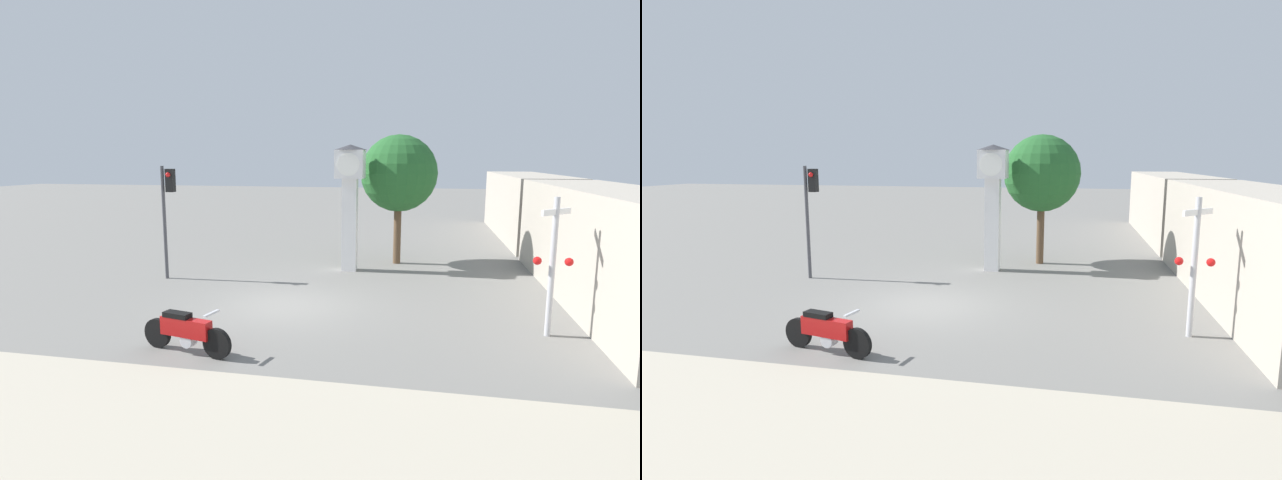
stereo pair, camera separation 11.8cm
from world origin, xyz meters
TOP-DOWN VIEW (x-y plane):
  - ground_plane at (0.00, 0.00)m, footprint 120.00×120.00m
  - sidewalk_strip at (0.00, -7.89)m, footprint 36.00×6.00m
  - motorcycle at (-1.18, -3.89)m, footprint 2.27×0.70m
  - clock_tower at (1.11, 5.06)m, footprint 1.25×1.25m
  - freight_train at (9.27, 8.80)m, footprint 2.80×25.10m
  - traffic_light at (-4.95, 2.40)m, footprint 0.50×0.35m
  - railroad_crossing_signal at (6.89, -1.11)m, footprint 0.90×0.82m
  - street_tree at (2.82, 6.73)m, footprint 3.06×3.06m

SIDE VIEW (x-z plane):
  - ground_plane at x=0.00m, z-range 0.00..0.00m
  - sidewalk_strip at x=0.00m, z-range 0.00..0.10m
  - motorcycle at x=-1.18m, z-range -0.02..1.00m
  - freight_train at x=9.27m, z-range 0.00..3.40m
  - railroad_crossing_signal at x=6.89m, z-range 0.16..3.54m
  - traffic_light at x=-4.95m, z-range 0.76..4.76m
  - clock_tower at x=1.11m, z-range 0.78..5.54m
  - street_tree at x=2.82m, z-range 1.05..6.25m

